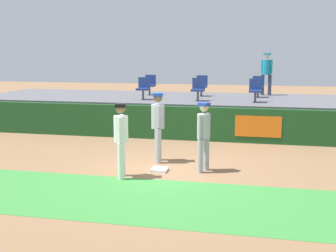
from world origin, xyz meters
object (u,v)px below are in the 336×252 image
at_px(player_runner_visitor, 158,122).
at_px(seat_front_left, 144,87).
at_px(seat_front_right, 255,89).
at_px(seat_back_right, 258,85).
at_px(player_fielder_home, 121,135).
at_px(first_base, 159,170).
at_px(seat_back_left, 150,84).
at_px(seat_back_center, 202,85).
at_px(spectator_hooded, 267,71).
at_px(seat_front_center, 198,88).
at_px(player_coach_visitor, 204,132).

distance_m(player_runner_visitor, seat_front_left, 4.89).
bearing_deg(seat_front_left, seat_front_right, -0.00).
bearing_deg(seat_back_right, player_fielder_home, -110.76).
relative_size(first_base, seat_front_left, 0.48).
relative_size(seat_back_left, seat_back_center, 1.00).
xyz_separation_m(player_runner_visitor, seat_back_left, (-1.90, 6.36, 0.58)).
relative_size(player_fielder_home, seat_back_left, 2.13).
bearing_deg(spectator_hooded, seat_front_left, 51.94).
relative_size(seat_back_left, seat_front_left, 1.00).
xyz_separation_m(seat_front_center, seat_back_center, (-0.13, 1.80, -0.00)).
bearing_deg(seat_back_center, player_runner_visitor, -92.63).
bearing_deg(player_runner_visitor, first_base, -2.93).
xyz_separation_m(seat_front_left, spectator_hooded, (4.55, 2.76, 0.54)).
height_order(player_fielder_home, seat_back_left, seat_back_left).
bearing_deg(player_runner_visitor, player_fielder_home, -34.81).
distance_m(seat_front_center, seat_back_center, 1.80).
distance_m(player_coach_visitor, seat_front_right, 5.44).
height_order(seat_front_center, spectator_hooded, spectator_hooded).
xyz_separation_m(seat_front_center, spectator_hooded, (2.46, 2.76, 0.54)).
bearing_deg(seat_front_center, first_base, -91.48).
relative_size(seat_back_right, seat_front_center, 1.00).
bearing_deg(seat_front_left, player_runner_visitor, -69.80).
relative_size(first_base, seat_front_right, 0.48).
distance_m(player_fielder_home, spectator_hooded, 9.68).
height_order(seat_back_right, seat_front_right, same).
bearing_deg(seat_back_left, seat_back_center, -0.00).
relative_size(player_coach_visitor, seat_front_right, 2.09).
xyz_separation_m(seat_back_left, spectator_hooded, (4.78, 0.96, 0.54)).
xyz_separation_m(player_runner_visitor, seat_front_center, (0.42, 4.56, 0.58)).
bearing_deg(seat_back_center, seat_back_right, 0.00).
bearing_deg(spectator_hooded, player_coach_visitor, 100.03).
bearing_deg(seat_front_left, player_coach_visitor, -60.13).
distance_m(first_base, player_coach_visitor, 1.48).
distance_m(seat_back_center, spectator_hooded, 2.81).
distance_m(first_base, player_runner_visitor, 1.46).
height_order(first_base, player_fielder_home, player_fielder_home).
bearing_deg(seat_front_center, player_runner_visitor, -95.24).
bearing_deg(seat_back_left, seat_front_left, -82.85).
relative_size(player_coach_visitor, seat_back_right, 2.09).
relative_size(player_coach_visitor, spectator_hooded, 1.00).
height_order(first_base, seat_front_left, seat_front_left).
height_order(player_fielder_home, seat_back_right, seat_back_right).
height_order(first_base, seat_back_right, seat_back_right).
bearing_deg(spectator_hooded, seat_back_right, 92.92).
height_order(first_base, seat_back_center, seat_back_center).
xyz_separation_m(player_fielder_home, player_runner_visitor, (0.48, 1.68, 0.06)).
height_order(seat_front_left, seat_front_center, same).
xyz_separation_m(first_base, player_coach_visitor, (1.08, 0.24, 0.98)).
bearing_deg(first_base, player_coach_visitor, 12.73).
distance_m(player_runner_visitor, seat_back_center, 6.39).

